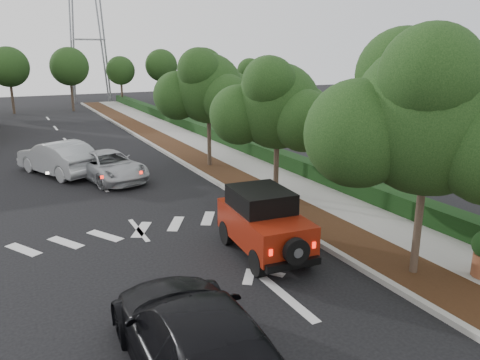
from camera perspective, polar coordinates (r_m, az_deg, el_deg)
ground at (r=10.82m, az=-3.54°, el=-16.58°), size 120.00×120.00×0.00m
curb at (r=22.74m, az=-5.03°, el=0.97°), size 0.20×70.00×0.15m
planting_strip at (r=23.12m, az=-2.74°, el=1.21°), size 1.80×70.00×0.12m
sidewalk at (r=23.94m, az=1.41°, el=1.72°), size 2.00×70.00×0.12m
hedge at (r=24.55m, az=4.30°, el=2.84°), size 0.80×70.00×0.80m
transmission_tower at (r=57.54m, az=-17.51°, el=9.01°), size 7.00×4.00×28.00m
street_tree_near at (r=13.43m, az=20.29°, el=-10.85°), size 3.80×3.80×5.92m
street_tree_mid at (r=18.46m, az=4.34°, el=-2.70°), size 3.20×3.20×5.32m
street_tree_far at (r=24.03m, az=-3.72°, el=1.60°), size 3.40×3.40×5.62m
red_jeep at (r=13.63m, az=2.67°, el=-5.03°), size 1.92×3.82×1.91m
silver_suv_ahead at (r=22.25m, az=-15.71°, el=1.66°), size 3.21×5.10×1.31m
black_suv_oncoming at (r=8.75m, az=-5.29°, el=-18.88°), size 2.40×5.60×1.61m
silver_sedan_oncoming at (r=24.01m, az=-21.29°, el=2.54°), size 3.57×5.21×1.63m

